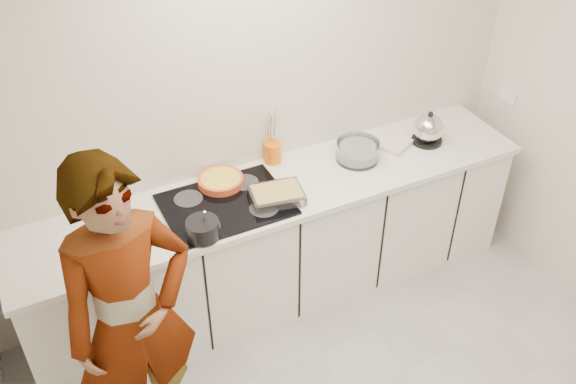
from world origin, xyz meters
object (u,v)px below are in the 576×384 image
cook (132,319)px  hob (226,204)px  saucepan (203,229)px  mixing_bowl (358,152)px  utensil_crock (273,153)px  tart_dish (220,180)px  kettle (428,129)px  baking_dish (277,194)px

cook → hob: bearing=30.4°
saucepan → mixing_bowl: size_ratio=0.69×
saucepan → utensil_crock: bearing=37.2°
hob → tart_dish: size_ratio=2.00×
cook → kettle: bearing=7.0°
hob → baking_dish: baking_dish is taller
baking_dish → mixing_bowl: mixing_bowl is taller
kettle → cook: bearing=-163.6°
saucepan → cook: size_ratio=0.13×
kettle → tart_dish: bearing=173.7°
tart_dish → kettle: size_ratio=1.39×
saucepan → utensil_crock: 0.82m
kettle → cook: 2.27m
hob → utensil_crock: utensil_crock is taller
tart_dish → utensil_crock: (0.39, 0.09, 0.03)m
utensil_crock → baking_dish: bearing=-112.1°
tart_dish → saucepan: 0.48m
utensil_crock → mixing_bowl: bearing=-23.9°
baking_dish → cook: (-1.01, -0.51, -0.05)m
baking_dish → utensil_crock: 0.41m
baking_dish → tart_dish: bearing=130.0°
saucepan → utensil_crock: size_ratio=1.71×
baking_dish → kettle: 1.18m
mixing_bowl → cook: 1.79m
utensil_crock → tart_dish: bearing=-166.7°
saucepan → baking_dish: (0.50, 0.12, -0.02)m
tart_dish → saucepan: (-0.26, -0.40, 0.03)m
utensil_crock → cook: bearing=-142.6°
mixing_bowl → utensil_crock: utensil_crock is taller
mixing_bowl → kettle: bearing=-3.1°
hob → mixing_bowl: mixing_bowl is taller
saucepan → baking_dish: size_ratio=0.68×
utensil_crock → cook: (-1.16, -0.89, -0.07)m
saucepan → cook: (-0.51, -0.39, -0.07)m
mixing_bowl → tart_dish: bearing=171.9°
hob → kettle: size_ratio=2.77×
hob → cook: (-0.72, -0.60, -0.01)m
hob → kettle: bearing=1.5°
utensil_crock → cook: cook is taller
hob → baking_dish: (0.28, -0.09, 0.04)m
cook → tart_dish: bearing=36.6°
tart_dish → cook: 1.11m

